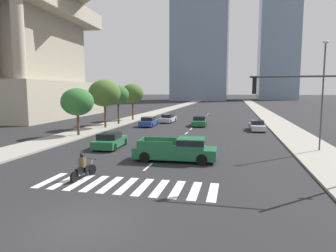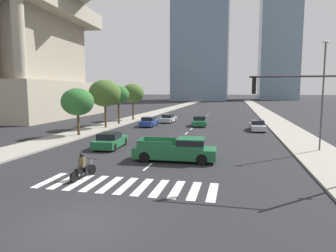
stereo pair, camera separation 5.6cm
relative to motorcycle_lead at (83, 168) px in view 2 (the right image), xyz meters
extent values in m
plane|color=#232326|center=(2.84, -5.33, -0.58)|extent=(800.00, 800.00, 0.00)
cube|color=gray|center=(14.81, 24.67, -0.51)|extent=(4.00, 260.00, 0.15)
cube|color=gray|center=(-9.13, 24.67, -0.51)|extent=(4.00, 260.00, 0.15)
cube|color=silver|center=(-1.66, -0.70, -0.58)|extent=(0.45, 2.83, 0.01)
cube|color=silver|center=(-0.76, -0.70, -0.58)|extent=(0.45, 2.83, 0.01)
cube|color=silver|center=(0.14, -0.70, -0.58)|extent=(0.45, 2.83, 0.01)
cube|color=silver|center=(1.04, -0.70, -0.58)|extent=(0.45, 2.83, 0.01)
cube|color=silver|center=(1.94, -0.70, -0.58)|extent=(0.45, 2.83, 0.01)
cube|color=silver|center=(2.84, -0.70, -0.58)|extent=(0.45, 2.83, 0.01)
cube|color=silver|center=(3.74, -0.70, -0.58)|extent=(0.45, 2.83, 0.01)
cube|color=silver|center=(4.64, -0.70, -0.58)|extent=(0.45, 2.83, 0.01)
cube|color=silver|center=(5.54, -0.70, -0.58)|extent=(0.45, 2.83, 0.01)
cube|color=silver|center=(6.44, -0.70, -0.58)|extent=(0.45, 2.83, 0.01)
cube|color=silver|center=(7.34, -0.70, -0.58)|extent=(0.45, 2.83, 0.01)
cube|color=silver|center=(2.84, 3.30, -0.58)|extent=(0.14, 2.00, 0.01)
cube|color=silver|center=(2.84, 7.30, -0.58)|extent=(0.14, 2.00, 0.01)
cube|color=silver|center=(2.84, 11.30, -0.58)|extent=(0.14, 2.00, 0.01)
cube|color=silver|center=(2.84, 15.30, -0.58)|extent=(0.14, 2.00, 0.01)
cube|color=silver|center=(2.84, 19.30, -0.58)|extent=(0.14, 2.00, 0.01)
cube|color=silver|center=(2.84, 23.30, -0.58)|extent=(0.14, 2.00, 0.01)
cube|color=silver|center=(2.84, 27.30, -0.58)|extent=(0.14, 2.00, 0.01)
cube|color=silver|center=(2.84, 31.30, -0.58)|extent=(0.14, 2.00, 0.01)
cube|color=silver|center=(2.84, 35.30, -0.58)|extent=(0.14, 2.00, 0.01)
cube|color=silver|center=(2.84, 39.30, -0.58)|extent=(0.14, 2.00, 0.01)
cube|color=silver|center=(2.84, 43.30, -0.58)|extent=(0.14, 2.00, 0.01)
cube|color=silver|center=(2.84, 47.30, -0.58)|extent=(0.14, 2.00, 0.01)
cube|color=silver|center=(2.84, 51.30, -0.58)|extent=(0.14, 2.00, 0.01)
cylinder|color=black|center=(0.13, 0.80, -0.28)|extent=(0.22, 0.61, 0.60)
cylinder|color=black|center=(-0.13, -0.77, -0.28)|extent=(0.22, 0.61, 0.60)
cube|color=black|center=(0.00, 0.02, -0.06)|extent=(0.43, 1.29, 0.32)
cylinder|color=#B2B2B7|center=(0.12, 0.70, 0.02)|extent=(0.11, 0.32, 0.67)
cylinder|color=black|center=(0.13, 0.75, 0.39)|extent=(0.70, 0.15, 0.04)
cube|color=brown|center=(-0.01, -0.08, 0.37)|extent=(0.39, 0.30, 0.55)
sphere|color=black|center=(-0.01, -0.08, 0.78)|extent=(0.26, 0.26, 0.26)
cylinder|color=black|center=(-0.17, 0.05, -0.11)|extent=(0.14, 0.14, 0.55)
cylinder|color=black|center=(0.18, -0.01, -0.11)|extent=(0.14, 0.14, 0.55)
cube|color=#1E6038|center=(4.23, 5.34, 0.01)|extent=(5.86, 2.16, 0.75)
cube|color=#1E6038|center=(5.39, 5.38, 0.74)|extent=(1.92, 1.87, 0.70)
cube|color=black|center=(5.39, 5.38, 0.82)|extent=(1.94, 1.91, 0.39)
cube|color=#1E6038|center=(2.92, 6.24, 0.66)|extent=(2.44, 0.16, 0.55)
cube|color=#1E6038|center=(2.98, 4.35, 0.66)|extent=(2.44, 0.16, 0.55)
cube|color=#1E6038|center=(1.74, 5.25, 0.66)|extent=(0.14, 1.89, 0.55)
cylinder|color=black|center=(6.17, 6.28, -0.20)|extent=(0.77, 0.29, 0.76)
cylinder|color=black|center=(6.23, 4.53, -0.20)|extent=(0.77, 0.29, 0.76)
cylinder|color=black|center=(2.23, 6.15, -0.20)|extent=(0.77, 0.29, 0.76)
cylinder|color=black|center=(2.29, 4.39, -0.20)|extent=(0.77, 0.29, 0.76)
cube|color=#B7BABF|center=(11.15, 23.54, -0.12)|extent=(1.81, 4.51, 0.61)
cube|color=black|center=(11.15, 23.77, 0.44)|extent=(1.55, 2.05, 0.50)
cylinder|color=black|center=(11.95, 22.04, -0.26)|extent=(0.23, 0.64, 0.64)
cylinder|color=black|center=(10.41, 22.00, -0.26)|extent=(0.23, 0.64, 0.64)
cylinder|color=black|center=(11.89, 25.08, -0.26)|extent=(0.23, 0.64, 0.64)
cylinder|color=black|center=(10.35, 25.05, -0.26)|extent=(0.23, 0.64, 0.64)
cube|color=navy|center=(-3.46, 25.00, -0.08)|extent=(1.97, 4.27, 0.68)
cube|color=black|center=(-3.46, 24.79, 0.51)|extent=(1.67, 1.95, 0.50)
cylinder|color=black|center=(-4.34, 26.41, -0.26)|extent=(0.24, 0.65, 0.64)
cylinder|color=black|center=(-2.68, 26.46, -0.26)|extent=(0.24, 0.65, 0.64)
cylinder|color=black|center=(-4.25, 23.54, -0.26)|extent=(0.24, 0.65, 0.64)
cylinder|color=black|center=(-2.59, 23.59, -0.26)|extent=(0.24, 0.65, 0.64)
cube|color=#B7BABF|center=(-1.91, 30.70, -0.12)|extent=(1.95, 4.42, 0.61)
cube|color=black|center=(-1.92, 30.48, 0.45)|extent=(1.61, 2.03, 0.54)
cylinder|color=black|center=(-2.59, 32.21, -0.26)|extent=(0.26, 0.65, 0.64)
cylinder|color=black|center=(-1.06, 32.12, -0.26)|extent=(0.26, 0.65, 0.64)
cylinder|color=black|center=(-2.75, 29.27, -0.26)|extent=(0.26, 0.65, 0.64)
cylinder|color=black|center=(-1.23, 29.18, -0.26)|extent=(0.26, 0.65, 0.64)
cube|color=#1E6038|center=(3.50, 26.83, -0.09)|extent=(2.06, 4.33, 0.66)
cube|color=black|center=(3.49, 27.04, 0.50)|extent=(1.73, 1.99, 0.52)
cylinder|color=black|center=(4.41, 25.42, -0.26)|extent=(0.25, 0.65, 0.64)
cylinder|color=black|center=(2.71, 25.35, -0.26)|extent=(0.25, 0.65, 0.64)
cylinder|color=black|center=(4.28, 28.31, -0.26)|extent=(0.25, 0.65, 0.64)
cylinder|color=black|center=(2.59, 28.24, -0.26)|extent=(0.25, 0.65, 0.64)
cube|color=#1E6038|center=(-2.27, 8.96, -0.09)|extent=(2.17, 4.40, 0.66)
cube|color=black|center=(-2.25, 8.74, 0.49)|extent=(1.79, 2.03, 0.51)
cylinder|color=black|center=(-3.22, 10.36, -0.26)|extent=(0.26, 0.65, 0.64)
cylinder|color=black|center=(-1.50, 10.46, -0.26)|extent=(0.26, 0.65, 0.64)
cylinder|color=black|center=(-3.03, 7.45, -0.26)|extent=(0.26, 0.65, 0.64)
cylinder|color=black|center=(-1.31, 7.56, -0.26)|extent=(0.26, 0.65, 0.64)
cylinder|color=#333335|center=(11.46, 1.50, 5.10)|extent=(4.90, 0.10, 0.10)
cube|color=black|center=(9.26, 1.50, 4.65)|extent=(0.20, 0.28, 0.90)
sphere|color=red|center=(9.26, 1.50, 4.95)|extent=(0.18, 0.18, 0.18)
sphere|color=orange|center=(9.26, 1.50, 4.65)|extent=(0.18, 0.18, 0.18)
sphere|color=green|center=(9.26, 1.50, 4.35)|extent=(0.18, 0.18, 0.18)
cylinder|color=#3F3F42|center=(15.11, 10.90, 3.81)|extent=(0.12, 0.12, 8.49)
ellipsoid|color=beige|center=(15.11, 10.90, 8.16)|extent=(0.50, 0.24, 0.20)
cylinder|color=#4C3823|center=(-8.33, 14.29, 0.68)|extent=(0.28, 0.28, 2.23)
ellipsoid|color=#2D662D|center=(-8.33, 14.29, 3.19)|extent=(3.50, 3.50, 2.98)
cylinder|color=#4C3823|center=(-8.33, 21.28, 0.99)|extent=(0.28, 0.28, 2.85)
ellipsoid|color=#426028|center=(-8.33, 21.28, 4.07)|extent=(4.15, 4.15, 3.53)
cylinder|color=#4C3823|center=(-8.33, 25.89, 1.07)|extent=(0.28, 0.28, 3.01)
ellipsoid|color=#2D662D|center=(-8.33, 25.89, 3.83)|extent=(3.14, 3.14, 2.66)
cylinder|color=#4C3823|center=(-8.33, 32.19, 1.03)|extent=(0.28, 0.28, 2.92)
ellipsoid|color=#426028|center=(-8.33, 32.19, 3.99)|extent=(3.76, 3.76, 3.19)
cube|color=#A89E89|center=(-33.97, 34.20, 2.75)|extent=(28.18, 28.18, 6.66)
cube|color=gray|center=(-33.97, 34.20, 11.96)|extent=(21.98, 21.98, 11.77)
cylinder|color=#A89E89|center=(-21.93, 22.59, 11.96)|extent=(1.80, 1.80, 11.77)
cube|color=#A89E89|center=(-33.97, 34.20, 19.35)|extent=(28.18, 28.18, 3.00)
cube|color=slate|center=(-9.59, 145.22, 45.56)|extent=(28.04, 28.49, 92.28)
cube|color=#7A93A8|center=(32.11, 168.71, 54.00)|extent=(20.88, 22.64, 109.16)
camera|label=1|loc=(8.23, -14.92, 4.36)|focal=31.67mm
camera|label=2|loc=(8.29, -14.91, 4.36)|focal=31.67mm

